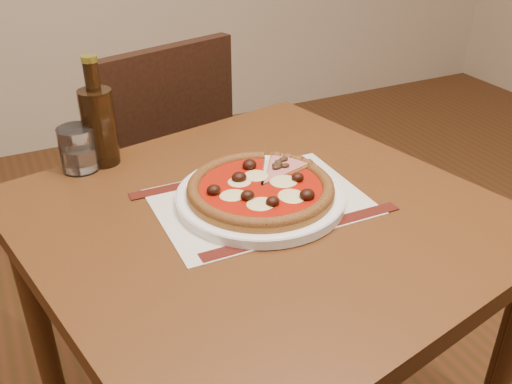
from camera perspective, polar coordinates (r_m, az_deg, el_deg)
table at (r=1.10m, az=0.46°, el=-6.41°), size 0.94×0.94×0.75m
chair_far at (r=1.74m, az=-10.29°, el=2.45°), size 0.52×0.52×0.90m
placemat at (r=1.07m, az=0.46°, el=-0.98°), size 0.39×0.28×0.00m
plate at (r=1.07m, az=0.46°, el=-0.51°), size 0.32×0.32×0.02m
pizza at (r=1.06m, az=0.45°, el=0.40°), size 0.27×0.27×0.04m
ham_slice at (r=1.14m, az=2.47°, el=2.55°), size 0.14×0.12×0.02m
water_glass at (r=1.22m, az=-17.34°, el=4.14°), size 0.08×0.08×0.09m
bottle at (r=1.22m, az=-15.46°, el=6.66°), size 0.07×0.07×0.23m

